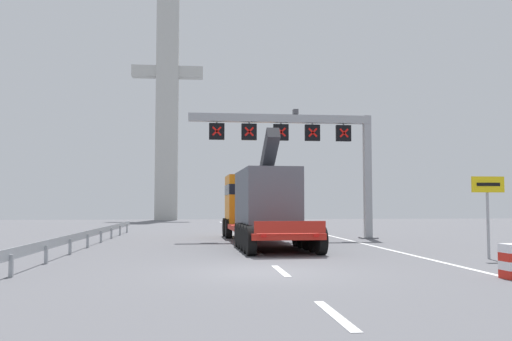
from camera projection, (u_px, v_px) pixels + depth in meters
name	position (u px, v px, depth m)	size (l,w,h in m)	color
ground	(264.00, 272.00, 15.13)	(112.00, 112.00, 0.00)	#5B5B60
lane_markings	(236.00, 235.00, 33.94)	(0.20, 52.40, 0.01)	silver
edge_line_right	(354.00, 242.00, 27.69)	(0.20, 63.00, 0.01)	silver
overhead_lane_gantry	(306.00, 139.00, 30.21)	(10.65, 0.90, 7.32)	#9EA0A5
heavy_haul_truck_red	(259.00, 203.00, 27.60)	(3.40, 14.13, 5.30)	red
exit_sign_yellow	(488.00, 198.00, 18.88)	(1.21, 0.15, 2.92)	#9EA0A5
guardrail_left	(94.00, 233.00, 25.30)	(0.13, 25.87, 0.76)	#999EA3
bridge_pylon_distant	(167.00, 97.00, 68.19)	(9.00, 2.00, 30.51)	#B7B7B2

